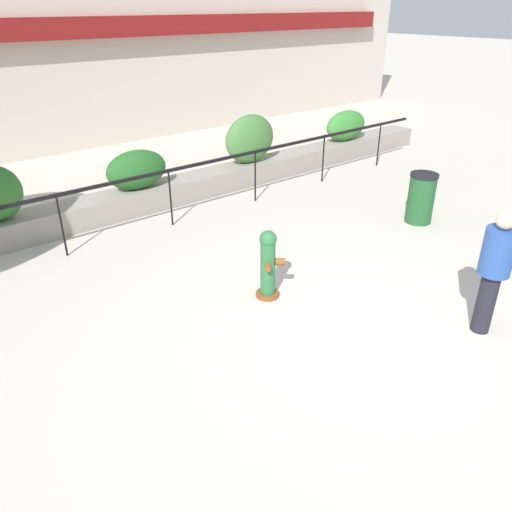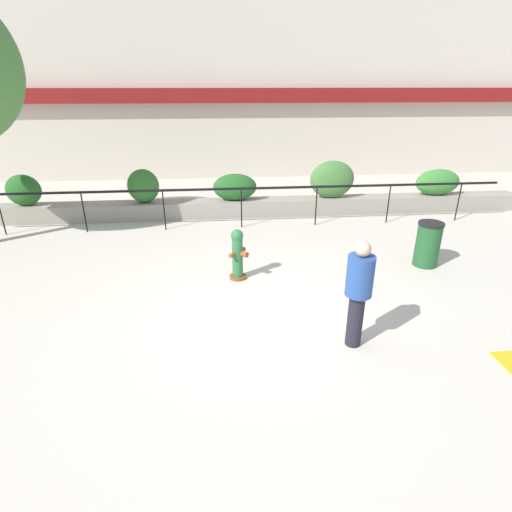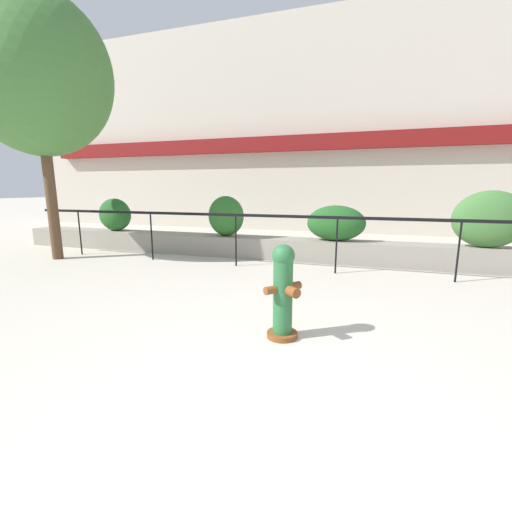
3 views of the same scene
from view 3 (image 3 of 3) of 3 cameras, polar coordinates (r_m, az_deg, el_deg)
ground_plane at (r=2.64m, az=1.76°, el=-28.26°), size 120.00×120.00×0.00m
building_facade at (r=14.15m, az=16.64°, el=20.13°), size 30.00×1.36×8.00m
planter_wall_low at (r=8.11m, az=13.85°, el=0.71°), size 18.00×0.70×0.50m
fence_railing_segment at (r=6.92m, az=13.42°, el=5.40°), size 15.00×0.05×1.15m
hedge_bush_0 at (r=10.49m, az=-22.45°, el=6.39°), size 0.98×0.60×0.91m
hedge_bush_1 at (r=8.68m, az=-5.02°, el=6.66°), size 0.93×0.61×1.00m
hedge_bush_2 at (r=8.03m, az=13.18°, el=5.35°), size 1.31×0.67×0.81m
hedge_bush_3 at (r=8.31m, az=34.38°, el=5.06°), size 1.38×0.60×1.14m
fire_hydrant at (r=3.85m, az=4.54°, el=-5.84°), size 0.50×0.50×1.08m
street_tree at (r=9.78m, az=-32.65°, el=23.96°), size 3.29×2.96×5.86m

